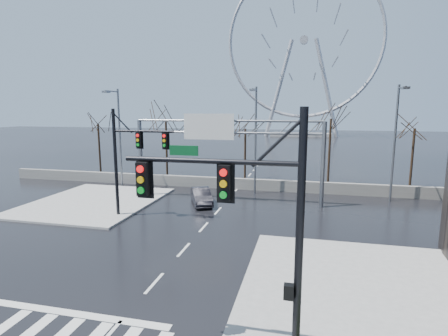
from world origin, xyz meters
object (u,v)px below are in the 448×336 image
(signal_mast_near, at_px, (253,214))
(signal_mast_far, at_px, (129,153))
(ferris_wheel, at_px, (304,47))
(sign_gantry, at_px, (222,142))
(car, at_px, (201,196))

(signal_mast_near, distance_m, signal_mast_far, 17.03)
(signal_mast_near, height_order, signal_mast_far, same)
(signal_mast_far, height_order, ferris_wheel, ferris_wheel)
(sign_gantry, bearing_deg, signal_mast_near, -73.81)
(signal_mast_far, height_order, car, signal_mast_far)
(signal_mast_far, height_order, sign_gantry, signal_mast_far)
(sign_gantry, relative_size, car, 3.91)
(ferris_wheel, distance_m, car, 85.51)
(signal_mast_far, bearing_deg, ferris_wheel, 82.80)
(signal_mast_far, bearing_deg, signal_mast_near, -49.74)
(signal_mast_near, xyz_separation_m, sign_gantry, (-5.52, 19.00, 0.31))
(signal_mast_far, bearing_deg, sign_gantry, 47.53)
(sign_gantry, distance_m, ferris_wheel, 82.91)
(signal_mast_near, xyz_separation_m, car, (-7.01, 17.69, -4.18))
(signal_mast_near, distance_m, car, 19.48)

